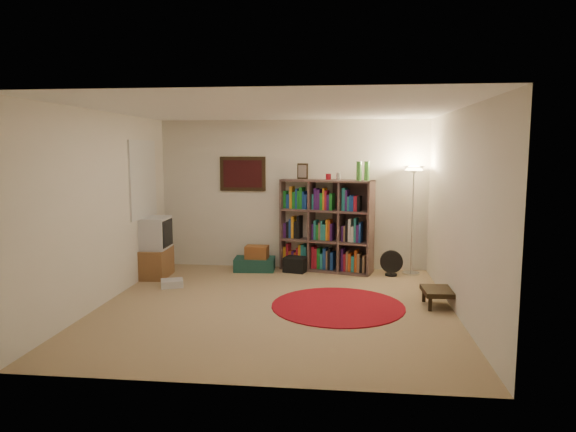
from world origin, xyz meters
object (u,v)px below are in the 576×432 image
Objects in this scene: tv_stand at (154,248)px; floor_fan at (391,263)px; suitcase at (255,264)px; bookshelf at (325,227)px; floor_lamp at (413,185)px; side_table at (443,292)px.

floor_fan is at bearing 4.98° from tv_stand.
floor_fan is 0.60× the size of suitcase.
bookshelf is 1.57m from floor_lamp.
side_table is at bearing -69.67° from floor_fan.
tv_stand is 1.66m from suitcase.
floor_lamp reaches higher than side_table.
bookshelf is 1.04× the size of floor_lamp.
bookshelf is at bearing 167.10° from floor_fan.
floor_lamp is 4.24m from tv_stand.
bookshelf reaches higher than suitcase.
bookshelf is at bearing 175.11° from floor_lamp.
tv_stand is at bearing -149.09° from bookshelf.
floor_lamp is 4.23× the size of floor_fan.
bookshelf is 1.22m from floor_fan.
tv_stand reaches higher than suitcase.
side_table is (0.18, -1.74, -1.26)m from floor_lamp.
bookshelf is 1.34m from suitcase.
suitcase is at bearing 178.53° from floor_fan.
bookshelf is 3.49× the size of side_table.
bookshelf is 4.41× the size of floor_fan.
bookshelf is 1.91× the size of tv_stand.
tv_stand reaches higher than floor_fan.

